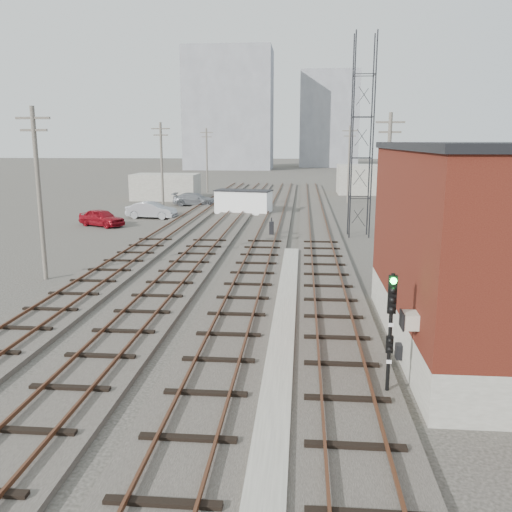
# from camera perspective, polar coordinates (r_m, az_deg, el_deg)

# --- Properties ---
(ground) EXTENTS (320.00, 320.00, 0.00)m
(ground) POSITION_cam_1_polar(r_m,az_deg,el_deg) (67.49, 3.94, 5.83)
(ground) COLOR #282621
(ground) RESTS_ON ground
(track_right) EXTENTS (3.20, 90.00, 0.39)m
(track_right) POSITION_cam_1_polar(r_m,az_deg,el_deg) (46.66, 6.53, 3.13)
(track_right) COLOR #332D28
(track_right) RESTS_ON ground
(track_mid_right) EXTENTS (3.20, 90.00, 0.39)m
(track_mid_right) POSITION_cam_1_polar(r_m,az_deg,el_deg) (46.72, 1.61, 3.21)
(track_mid_right) COLOR #332D28
(track_mid_right) RESTS_ON ground
(track_mid_left) EXTENTS (3.20, 90.00, 0.39)m
(track_mid_left) POSITION_cam_1_polar(r_m,az_deg,el_deg) (47.12, -3.26, 3.27)
(track_mid_left) COLOR #332D28
(track_mid_left) RESTS_ON ground
(track_left) EXTENTS (3.20, 90.00, 0.39)m
(track_left) POSITION_cam_1_polar(r_m,az_deg,el_deg) (47.85, -8.01, 3.31)
(track_left) COLOR #332D28
(track_left) RESTS_ON ground
(platform_curb) EXTENTS (0.90, 28.00, 0.26)m
(platform_curb) POSITION_cam_1_polar(r_m,az_deg,el_deg) (22.28, 2.99, -6.69)
(platform_curb) COLOR gray
(platform_curb) RESTS_ON ground
(brick_building) EXTENTS (6.54, 12.20, 7.22)m
(brick_building) POSITION_cam_1_polar(r_m,az_deg,el_deg) (20.44, 22.91, 0.80)
(brick_building) COLOR gray
(brick_building) RESTS_ON ground
(lattice_tower) EXTENTS (1.60, 1.60, 15.00)m
(lattice_tower) POSITION_cam_1_polar(r_m,az_deg,el_deg) (42.31, 11.07, 12.13)
(lattice_tower) COLOR black
(lattice_tower) RESTS_ON ground
(utility_pole_left_a) EXTENTS (1.80, 0.24, 9.00)m
(utility_pole_left_a) POSITION_cam_1_polar(r_m,az_deg,el_deg) (30.44, -21.90, 6.51)
(utility_pole_left_a) COLOR #595147
(utility_pole_left_a) RESTS_ON ground
(utility_pole_left_b) EXTENTS (1.80, 0.24, 9.00)m
(utility_pole_left_b) POSITION_cam_1_polar(r_m,az_deg,el_deg) (53.91, -9.88, 9.24)
(utility_pole_left_b) COLOR #595147
(utility_pole_left_b) RESTS_ON ground
(utility_pole_left_c) EXTENTS (1.80, 0.24, 9.00)m
(utility_pole_left_c) POSITION_cam_1_polar(r_m,az_deg,el_deg) (78.33, -5.20, 10.19)
(utility_pole_left_c) COLOR #595147
(utility_pole_left_c) RESTS_ON ground
(utility_pole_right_a) EXTENTS (1.80, 0.24, 9.00)m
(utility_pole_right_a) POSITION_cam_1_polar(r_m,az_deg,el_deg) (35.58, 13.68, 7.71)
(utility_pole_right_a) COLOR #595147
(utility_pole_right_a) RESTS_ON ground
(utility_pole_right_b) EXTENTS (1.80, 0.24, 9.00)m
(utility_pole_right_b) POSITION_cam_1_polar(r_m,az_deg,el_deg) (65.35, 9.76, 9.70)
(utility_pole_right_b) COLOR #595147
(utility_pole_right_b) RESTS_ON ground
(apartment_left) EXTENTS (22.00, 14.00, 30.00)m
(apartment_left) POSITION_cam_1_polar(r_m,az_deg,el_deg) (143.58, -2.84, 15.12)
(apartment_left) COLOR gray
(apartment_left) RESTS_ON ground
(apartment_right) EXTENTS (16.00, 12.00, 26.00)m
(apartment_right) POSITION_cam_1_polar(r_m,az_deg,el_deg) (157.34, 7.65, 14.03)
(apartment_right) COLOR gray
(apartment_right) RESTS_ON ground
(shed_left) EXTENTS (8.00, 5.00, 3.20)m
(shed_left) POSITION_cam_1_polar(r_m,az_deg,el_deg) (69.48, -9.46, 7.20)
(shed_left) COLOR gray
(shed_left) RESTS_ON ground
(shed_right) EXTENTS (6.00, 6.00, 4.00)m
(shed_right) POSITION_cam_1_polar(r_m,az_deg,el_deg) (77.67, 10.82, 7.94)
(shed_right) COLOR gray
(shed_right) RESTS_ON ground
(signal_mast) EXTENTS (0.40, 0.40, 3.68)m
(signal_mast) POSITION_cam_1_polar(r_m,az_deg,el_deg) (15.87, 13.98, -7.34)
(signal_mast) COLOR gray
(signal_mast) RESTS_ON ground
(switch_stand) EXTENTS (0.35, 0.35, 1.41)m
(switch_stand) POSITION_cam_1_polar(r_m,az_deg,el_deg) (41.72, 1.65, 2.92)
(switch_stand) COLOR black
(switch_stand) RESTS_ON ground
(site_trailer) EXTENTS (6.05, 3.51, 2.39)m
(site_trailer) POSITION_cam_1_polar(r_m,az_deg,el_deg) (55.38, -1.33, 5.75)
(site_trailer) COLOR white
(site_trailer) RESTS_ON ground
(car_red) EXTENTS (4.70, 3.55, 1.49)m
(car_red) POSITION_cam_1_polar(r_m,az_deg,el_deg) (48.84, -15.94, 3.90)
(car_red) COLOR maroon
(car_red) RESTS_ON ground
(car_silver) EXTENTS (4.95, 2.28, 1.57)m
(car_silver) POSITION_cam_1_polar(r_m,az_deg,el_deg) (52.75, -10.93, 4.76)
(car_silver) COLOR #9B9DA2
(car_silver) RESTS_ON ground
(car_grey) EXTENTS (5.12, 2.23, 1.47)m
(car_grey) POSITION_cam_1_polar(r_m,az_deg,el_deg) (62.50, -6.43, 5.96)
(car_grey) COLOR slate
(car_grey) RESTS_ON ground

